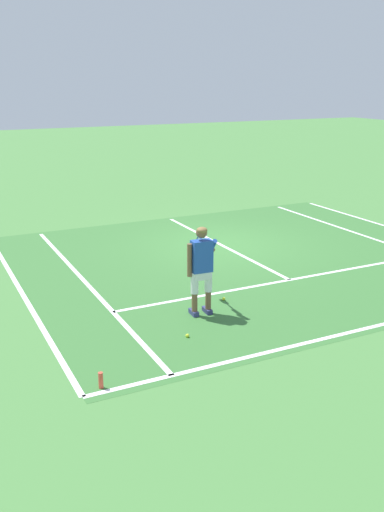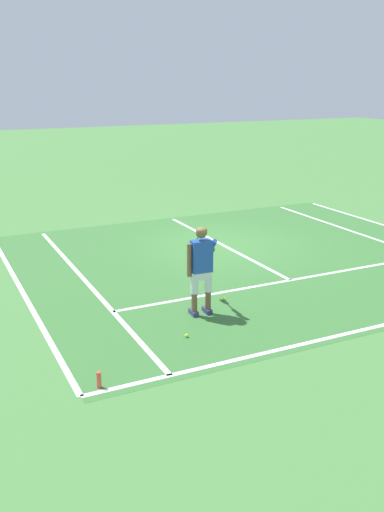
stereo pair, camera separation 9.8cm
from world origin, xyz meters
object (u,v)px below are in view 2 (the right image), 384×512
object	(u,v)px
tennis_ball_by_baseline	(224,299)
water_bottle	(99,380)
tennis_player	(201,264)
tennis_ball_near_feet	(187,336)

from	to	relation	value
tennis_ball_by_baseline	water_bottle	xyz separation A→B (m)	(-3.27, -2.19, 0.09)
tennis_player	tennis_ball_by_baseline	world-z (taller)	tennis_player
tennis_ball_near_feet	tennis_player	bearing A→B (deg)	49.95
tennis_ball_by_baseline	tennis_ball_near_feet	bearing A→B (deg)	-138.96
tennis_ball_near_feet	tennis_ball_by_baseline	distance (m)	1.87
tennis_player	tennis_ball_near_feet	world-z (taller)	tennis_player
tennis_player	tennis_ball_by_baseline	xyz separation A→B (m)	(0.72, 0.41, -0.96)
tennis_ball_near_feet	tennis_ball_by_baseline	size ratio (longest dim) A/B	1.00
tennis_player	tennis_ball_by_baseline	distance (m)	1.27
tennis_ball_by_baseline	water_bottle	bearing A→B (deg)	-146.11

